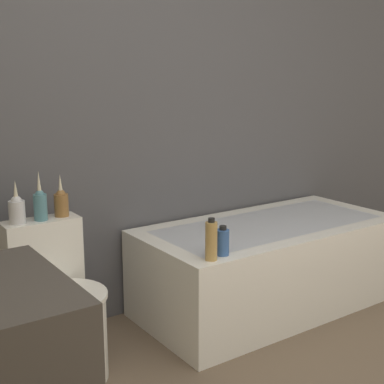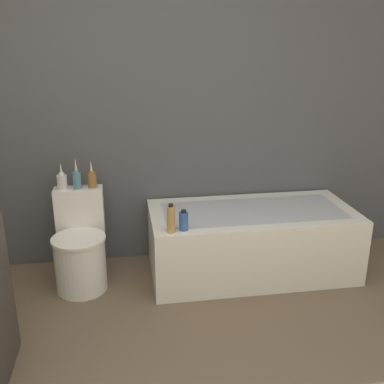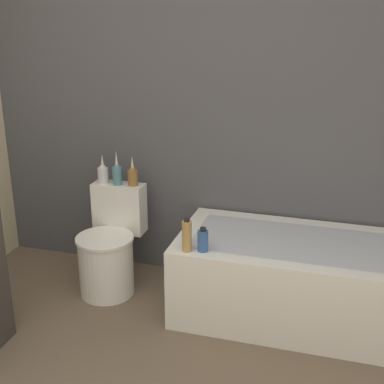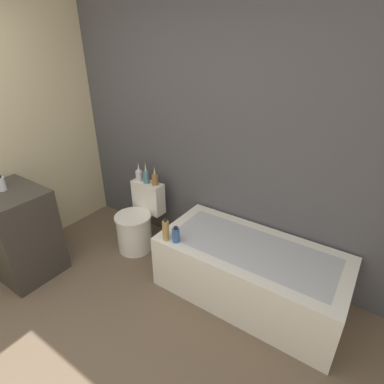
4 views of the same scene
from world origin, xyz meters
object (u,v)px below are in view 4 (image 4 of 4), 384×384
bathtub (249,271)px  soap_bottle_glass (1,184)px  vase_silver (146,176)px  vase_bronze (155,179)px  shampoo_bottle_short (176,235)px  toilet (138,223)px  vase_gold (139,174)px  shampoo_bottle_tall (166,230)px

bathtub → soap_bottle_glass: soap_bottle_glass is taller
soap_bottle_glass → vase_silver: (0.71, 1.10, -0.15)m
vase_bronze → shampoo_bottle_short: bearing=-37.1°
bathtub → toilet: bearing=-179.7°
vase_bronze → toilet: bearing=-118.6°
bathtub → vase_silver: size_ratio=6.57×
bathtub → vase_gold: bearing=172.7°
toilet → shampoo_bottle_short: toilet is taller
vase_silver → vase_bronze: (0.11, 0.01, -0.01)m
toilet → soap_bottle_glass: (-0.71, -0.91, 0.64)m
soap_bottle_glass → vase_silver: soap_bottle_glass is taller
vase_gold → shampoo_bottle_short: bearing=-28.9°
shampoo_bottle_short → bathtub: bearing=26.1°
vase_bronze → shampoo_bottle_short: (0.62, -0.47, -0.19)m
soap_bottle_glass → shampoo_bottle_short: soap_bottle_glass is taller
bathtub → shampoo_bottle_short: shampoo_bottle_short is taller
soap_bottle_glass → vase_bronze: 1.39m
vase_bronze → vase_silver: bearing=-172.3°
soap_bottle_glass → shampoo_bottle_tall: bearing=24.4°
vase_bronze → shampoo_bottle_tall: vase_bronze is taller
soap_bottle_glass → shampoo_bottle_tall: (1.35, 0.61, -0.32)m
toilet → vase_gold: bearing=119.7°
toilet → shampoo_bottle_short: (0.73, -0.27, 0.29)m
soap_bottle_glass → vase_gold: bearing=61.4°
vase_bronze → shampoo_bottle_tall: 0.75m
vase_gold → shampoo_bottle_tall: (0.75, -0.49, -0.16)m
toilet → vase_bronze: size_ratio=3.38×
bathtub → vase_gold: 1.52m
toilet → vase_gold: size_ratio=3.47×
vase_silver → shampoo_bottle_short: vase_silver is taller
vase_gold → vase_silver: vase_silver is taller
shampoo_bottle_short → vase_silver: bearing=148.0°
shampoo_bottle_tall → vase_gold: bearing=146.9°
bathtub → soap_bottle_glass: bearing=-155.5°
shampoo_bottle_short → vase_gold: bearing=151.1°
bathtub → vase_silver: (-1.31, 0.18, 0.52)m
bathtub → soap_bottle_glass: (-2.01, -0.92, 0.67)m
shampoo_bottle_tall → bathtub: bearing=24.9°
toilet → vase_silver: vase_silver is taller
shampoo_bottle_tall → shampoo_bottle_short: 0.10m
shampoo_bottle_tall → toilet: bearing=155.0°
vase_gold → shampoo_bottle_short: size_ratio=1.38×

